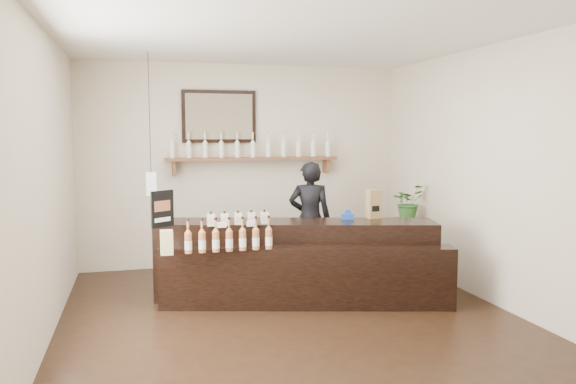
% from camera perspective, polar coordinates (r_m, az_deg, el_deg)
% --- Properties ---
extents(ground, '(5.00, 5.00, 0.00)m').
position_cam_1_polar(ground, '(5.79, 0.30, -12.68)').
color(ground, black).
rests_on(ground, ground).
extents(room_shell, '(5.00, 5.00, 5.00)m').
position_cam_1_polar(room_shell, '(5.48, 0.31, 4.43)').
color(room_shell, beige).
rests_on(room_shell, ground).
extents(back_wall_decor, '(2.66, 0.96, 1.69)m').
position_cam_1_polar(back_wall_decor, '(7.77, -5.45, 5.27)').
color(back_wall_decor, brown).
rests_on(back_wall_decor, ground).
extents(counter, '(3.15, 1.64, 1.02)m').
position_cam_1_polar(counter, '(6.28, 1.04, -7.29)').
color(counter, black).
rests_on(counter, ground).
extents(promo_sign, '(0.24, 0.17, 0.39)m').
position_cam_1_polar(promo_sign, '(6.01, -12.64, -1.70)').
color(promo_sign, black).
rests_on(promo_sign, counter).
extents(paper_bag, '(0.16, 0.13, 0.33)m').
position_cam_1_polar(paper_bag, '(6.57, 8.70, -1.21)').
color(paper_bag, olive).
rests_on(paper_bag, counter).
extents(tape_dispenser, '(0.15, 0.07, 0.12)m').
position_cam_1_polar(tape_dispenser, '(6.46, 6.08, -2.39)').
color(tape_dispenser, '#1A46B7').
rests_on(tape_dispenser, counter).
extents(side_cabinet, '(0.49, 0.58, 0.71)m').
position_cam_1_polar(side_cabinet, '(7.69, 12.02, -5.36)').
color(side_cabinet, brown).
rests_on(side_cabinet, ground).
extents(potted_plant, '(0.53, 0.51, 0.47)m').
position_cam_1_polar(potted_plant, '(7.59, 12.11, -0.99)').
color(potted_plant, '#2C6127').
rests_on(potted_plant, side_cabinet).
extents(shopkeeper, '(0.72, 0.59, 1.69)m').
position_cam_1_polar(shopkeeper, '(7.23, 2.24, -2.01)').
color(shopkeeper, black).
rests_on(shopkeeper, ground).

